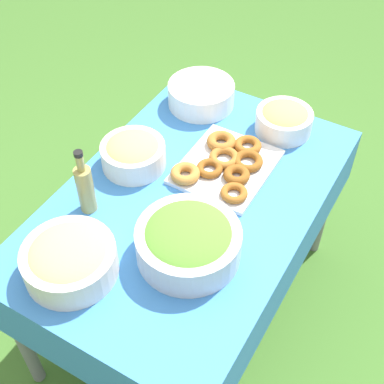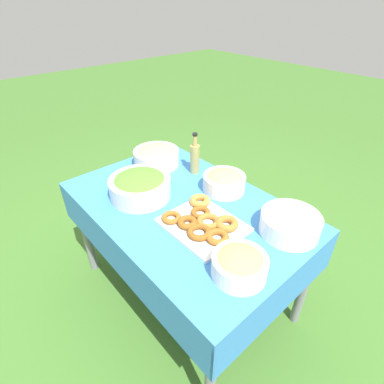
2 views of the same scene
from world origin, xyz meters
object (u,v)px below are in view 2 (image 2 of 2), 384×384
at_px(pasta_bowl, 156,156).
at_px(plate_stack, 290,224).
at_px(salad_bowl, 140,185).
at_px(bread_bowl, 224,181).
at_px(fruit_bowl, 240,264).
at_px(donut_platter, 203,222).
at_px(olive_oil_bottle, 195,158).

xyz_separation_m(pasta_bowl, plate_stack, (0.94, 0.08, -0.01)).
xyz_separation_m(salad_bowl, plate_stack, (0.70, 0.35, -0.02)).
relative_size(bread_bowl, fruit_bowl, 1.07).
bearing_deg(donut_platter, fruit_bowl, -17.17).
bearing_deg(fruit_bowl, donut_platter, 162.83).
bearing_deg(donut_platter, plate_stack, 42.43).
distance_m(salad_bowl, bread_bowl, 0.46).
relative_size(pasta_bowl, donut_platter, 0.73).
bearing_deg(plate_stack, bread_bowl, 175.93).
relative_size(olive_oil_bottle, fruit_bowl, 1.17).
distance_m(pasta_bowl, bread_bowl, 0.50).
bearing_deg(pasta_bowl, donut_platter, -16.74).
bearing_deg(olive_oil_bottle, pasta_bowl, -153.51).
xyz_separation_m(bread_bowl, fruit_bowl, (0.46, -0.40, -0.00)).
height_order(pasta_bowl, bread_bowl, pasta_bowl).
bearing_deg(fruit_bowl, olive_oil_bottle, 150.41).
relative_size(salad_bowl, plate_stack, 1.21).
bearing_deg(donut_platter, olive_oil_bottle, 142.68).
distance_m(plate_stack, olive_oil_bottle, 0.71).
distance_m(bread_bowl, fruit_bowl, 0.61).
xyz_separation_m(plate_stack, olive_oil_bottle, (-0.70, 0.04, 0.05)).
xyz_separation_m(plate_stack, fruit_bowl, (0.01, -0.36, 0.01)).
bearing_deg(plate_stack, pasta_bowl, -175.42).
height_order(pasta_bowl, fruit_bowl, pasta_bowl).
bearing_deg(salad_bowl, bread_bowl, 56.23).
distance_m(plate_stack, bread_bowl, 0.45).
relative_size(pasta_bowl, olive_oil_bottle, 1.12).
bearing_deg(olive_oil_bottle, bread_bowl, -2.37).
xyz_separation_m(donut_platter, olive_oil_bottle, (-0.41, 0.31, 0.08)).
height_order(olive_oil_bottle, bread_bowl, olive_oil_bottle).
bearing_deg(plate_stack, donut_platter, -137.57).
height_order(plate_stack, fruit_bowl, fruit_bowl).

